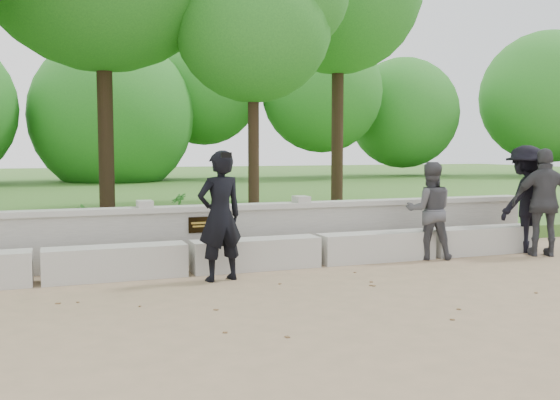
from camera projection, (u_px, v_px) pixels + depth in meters
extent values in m
plane|color=#A08362|center=(224.00, 305.00, 7.03)|extent=(80.00, 80.00, 0.00)
cube|color=#3D6623|center=(111.00, 199.00, 20.13)|extent=(40.00, 22.00, 0.25)
cube|color=beige|center=(116.00, 262.00, 8.45)|extent=(1.90, 0.45, 0.45)
cube|color=beige|center=(256.00, 254.00, 9.14)|extent=(1.90, 0.45, 0.45)
cube|color=beige|center=(377.00, 247.00, 9.82)|extent=(1.90, 0.45, 0.45)
cube|color=beige|center=(482.00, 240.00, 10.51)|extent=(1.90, 0.45, 0.45)
cube|color=#B9B7AF|center=(179.00, 238.00, 9.43)|extent=(12.50, 0.25, 0.82)
cube|color=beige|center=(179.00, 209.00, 9.40)|extent=(12.50, 0.35, 0.08)
cube|color=black|center=(200.00, 225.00, 9.39)|extent=(0.36, 0.02, 0.24)
imported|color=black|center=(220.00, 216.00, 8.30)|extent=(0.71, 0.54, 1.74)
cube|color=black|center=(226.00, 155.00, 7.90)|extent=(0.14, 0.05, 0.07)
imported|color=#434348|center=(430.00, 211.00, 9.96)|extent=(0.92, 0.83, 1.56)
imported|color=black|center=(525.00, 199.00, 10.63)|extent=(1.32, 0.99, 1.82)
imported|color=#3C3B40|center=(545.00, 202.00, 10.21)|extent=(1.12, 0.85, 1.77)
cylinder|color=#382619|center=(105.00, 106.00, 13.14)|extent=(0.33, 0.33, 4.83)
cylinder|color=#382619|center=(254.00, 138.00, 13.20)|extent=(0.23, 0.23, 3.48)
sphere|color=#236B23|center=(253.00, 10.00, 12.99)|extent=(3.33, 3.33, 3.33)
cylinder|color=#382619|center=(337.00, 113.00, 17.62)|extent=(0.34, 0.34, 5.02)
imported|color=#327929|center=(84.00, 219.00, 11.01)|extent=(0.34, 0.30, 0.54)
imported|color=#327929|center=(234.00, 215.00, 11.86)|extent=(0.33, 0.36, 0.51)
imported|color=#327929|center=(349.00, 216.00, 11.32)|extent=(0.69, 0.70, 0.58)
imported|color=#327929|center=(179.00, 209.00, 12.31)|extent=(0.43, 0.45, 0.64)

